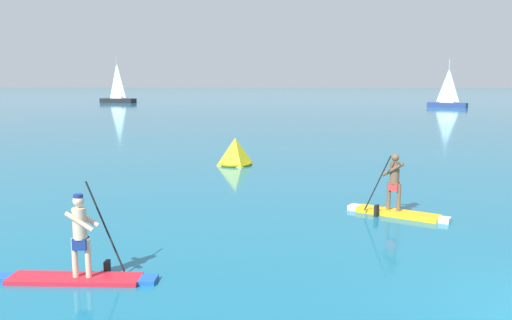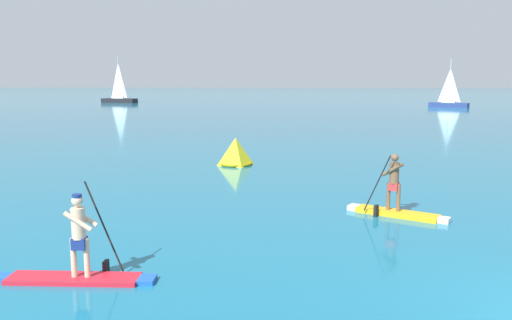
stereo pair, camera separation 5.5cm
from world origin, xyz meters
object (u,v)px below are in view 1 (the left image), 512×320
object	(u,v)px
paddleboarder_mid_center	(396,202)
sailboat_right_horizon	(447,102)
race_marker_buoy	(235,153)
paddleboarder_near_left	(78,260)
sailboat_left_horizon	(118,97)

from	to	relation	value
paddleboarder_mid_center	sailboat_right_horizon	world-z (taller)	sailboat_right_horizon
paddleboarder_mid_center	race_marker_buoy	bearing A→B (deg)	-27.79
paddleboarder_near_left	sailboat_left_horizon	world-z (taller)	sailboat_left_horizon
paddleboarder_mid_center	sailboat_right_horizon	xyz separation A→B (m)	(19.32, 57.21, 0.37)
paddleboarder_near_left	paddleboarder_mid_center	distance (m)	8.72
paddleboarder_mid_center	sailboat_left_horizon	xyz separation A→B (m)	(-29.15, 68.69, 0.49)
paddleboarder_mid_center	sailboat_right_horizon	distance (m)	60.38
paddleboarder_near_left	race_marker_buoy	xyz separation A→B (m)	(1.83, 13.63, 0.13)
race_marker_buoy	sailboat_right_horizon	xyz separation A→B (m)	(24.54, 48.71, 0.21)
paddleboarder_near_left	sailboat_right_horizon	bearing A→B (deg)	66.63
paddleboarder_mid_center	race_marker_buoy	distance (m)	9.98
sailboat_left_horizon	paddleboarder_mid_center	bearing A→B (deg)	129.12
paddleboarder_mid_center	sailboat_left_horizon	distance (m)	74.62
race_marker_buoy	sailboat_right_horizon	size ratio (longest dim) A/B	0.25
paddleboarder_mid_center	paddleboarder_near_left	bearing A→B (deg)	66.67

